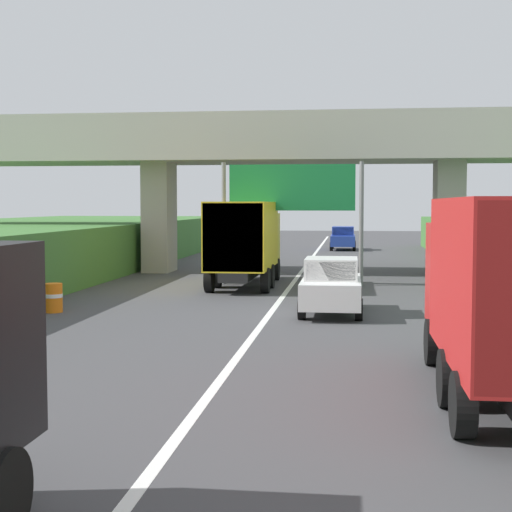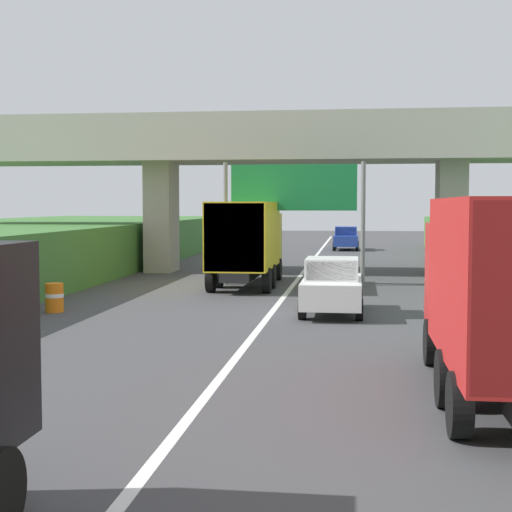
# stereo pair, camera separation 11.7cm
# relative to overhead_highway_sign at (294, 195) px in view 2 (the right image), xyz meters

# --- Properties ---
(lane_centre_stripe) EXTENTS (0.20, 102.48, 0.01)m
(lane_centre_stripe) POSITION_rel_overhead_highway_sign_xyz_m (0.00, -2.26, -3.72)
(lane_centre_stripe) COLOR white
(lane_centre_stripe) RESTS_ON ground
(overpass_bridge) EXTENTS (40.00, 4.80, 7.59)m
(overpass_bridge) POSITION_rel_overhead_highway_sign_xyz_m (0.00, 5.55, 1.97)
(overpass_bridge) COLOR #ADA89E
(overpass_bridge) RESTS_ON ground
(overhead_highway_sign) EXTENTS (5.88, 0.18, 5.09)m
(overhead_highway_sign) POSITION_rel_overhead_highway_sign_xyz_m (0.00, 0.00, 0.00)
(overhead_highway_sign) COLOR slate
(overhead_highway_sign) RESTS_ON ground
(truck_yellow) EXTENTS (2.44, 7.30, 3.44)m
(truck_yellow) POSITION_rel_overhead_highway_sign_xyz_m (-1.82, -0.85, -1.79)
(truck_yellow) COLOR black
(truck_yellow) RESTS_ON ground
(truck_red) EXTENTS (2.44, 7.30, 3.44)m
(truck_red) POSITION_rel_overhead_highway_sign_xyz_m (5.13, -18.43, -1.79)
(truck_red) COLOR black
(truck_red) RESTS_ON ground
(car_white) EXTENTS (1.86, 4.10, 1.72)m
(car_white) POSITION_rel_overhead_highway_sign_xyz_m (1.86, -8.39, -2.87)
(car_white) COLOR silver
(car_white) RESTS_ON ground
(car_blue) EXTENTS (1.86, 4.10, 1.72)m
(car_blue) POSITION_rel_overhead_highway_sign_xyz_m (1.84, 25.13, -2.87)
(car_blue) COLOR #233D9E
(car_blue) RESTS_ON ground
(construction_barrel_4) EXTENTS (0.57, 0.57, 0.90)m
(construction_barrel_4) POSITION_rel_overhead_highway_sign_xyz_m (-6.69, -9.07, -3.27)
(construction_barrel_4) COLOR orange
(construction_barrel_4) RESTS_ON ground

